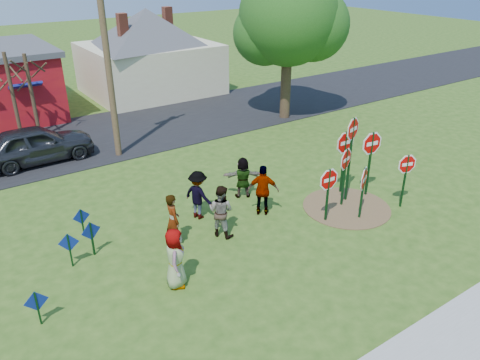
# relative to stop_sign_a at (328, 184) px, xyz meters

# --- Properties ---
(ground) EXTENTS (120.00, 120.00, 0.00)m
(ground) POSITION_rel_stop_sign_a_xyz_m (-3.20, 1.24, -1.44)
(ground) COLOR #2D4E16
(ground) RESTS_ON ground
(road) EXTENTS (120.00, 7.50, 0.04)m
(road) POSITION_rel_stop_sign_a_xyz_m (-3.20, 12.74, -1.42)
(road) COLOR black
(road) RESTS_ON ground
(dirt_patch) EXTENTS (3.20, 3.20, 0.03)m
(dirt_patch) POSITION_rel_stop_sign_a_xyz_m (1.30, 0.24, -1.42)
(dirt_patch) COLOR brown
(dirt_patch) RESTS_ON ground
(cream_house) EXTENTS (9.40, 9.40, 6.50)m
(cream_house) POSITION_rel_stop_sign_a_xyz_m (2.30, 19.24, 1.49)
(cream_house) COLOR beige
(cream_house) RESTS_ON ground
(stop_sign_a) EXTENTS (1.05, 0.08, 2.12)m
(stop_sign_a) POSITION_rel_stop_sign_a_xyz_m (0.00, 0.00, 0.00)
(stop_sign_a) COLOR black
(stop_sign_a) RESTS_ON ground
(stop_sign_b) EXTENTS (1.10, 0.34, 3.43)m
(stop_sign_b) POSITION_rel_stop_sign_a_xyz_m (1.69, 0.68, 1.07)
(stop_sign_b) COLOR black
(stop_sign_b) RESTS_ON ground
(stop_sign_c) EXTENTS (1.17, 0.18, 2.73)m
(stop_sign_c) POSITION_rel_stop_sign_a_xyz_m (2.65, 0.54, 0.46)
(stop_sign_c) COLOR black
(stop_sign_c) RESTS_ON ground
(stop_sign_d) EXTENTS (1.18, 0.08, 2.68)m
(stop_sign_d) POSITION_rel_stop_sign_a_xyz_m (2.01, 1.26, 0.46)
(stop_sign_d) COLOR black
(stop_sign_d) RESTS_ON ground
(stop_sign_e) EXTENTS (1.00, 0.55, 2.09)m
(stop_sign_e) POSITION_rel_stop_sign_a_xyz_m (1.12, -0.55, -0.04)
(stop_sign_e) COLOR black
(stop_sign_e) RESTS_ON ground
(stop_sign_f) EXTENTS (0.93, 0.31, 2.20)m
(stop_sign_f) POSITION_rel_stop_sign_a_xyz_m (3.01, -0.83, 0.12)
(stop_sign_f) COLOR black
(stop_sign_f) RESTS_ON ground
(stop_sign_g) EXTENTS (1.04, 0.38, 2.40)m
(stop_sign_g) POSITION_rel_stop_sign_a_xyz_m (1.28, 0.49, 0.21)
(stop_sign_g) COLOR black
(stop_sign_g) RESTS_ON ground
(blue_diamond_a) EXTENTS (0.59, 0.06, 1.01)m
(blue_diamond_a) POSITION_rel_stop_sign_a_xyz_m (-9.51, 0.33, -0.82)
(blue_diamond_a) COLOR black
(blue_diamond_a) RESTS_ON ground
(blue_diamond_b) EXTENTS (0.57, 0.20, 1.13)m
(blue_diamond_b) POSITION_rel_stop_sign_a_xyz_m (-8.12, 2.34, -0.74)
(blue_diamond_b) COLOR black
(blue_diamond_b) RESTS_ON ground
(blue_diamond_c) EXTENTS (0.62, 0.13, 1.17)m
(blue_diamond_c) POSITION_rel_stop_sign_a_xyz_m (-7.38, 2.55, -0.72)
(blue_diamond_c) COLOR black
(blue_diamond_c) RESTS_ON ground
(blue_diamond_d) EXTENTS (0.56, 0.05, 1.02)m
(blue_diamond_d) POSITION_rel_stop_sign_a_xyz_m (-7.30, 3.79, -0.81)
(blue_diamond_d) COLOR black
(blue_diamond_d) RESTS_ON ground
(person_a) EXTENTS (0.94, 1.05, 1.80)m
(person_a) POSITION_rel_stop_sign_a_xyz_m (-5.95, -0.22, -0.54)
(person_a) COLOR #465696
(person_a) RESTS_ON ground
(person_b) EXTENTS (0.50, 0.70, 1.81)m
(person_b) POSITION_rel_stop_sign_a_xyz_m (-5.06, 1.64, -0.53)
(person_b) COLOR #277867
(person_b) RESTS_ON ground
(person_c) EXTENTS (1.02, 1.10, 1.80)m
(person_c) POSITION_rel_stop_sign_a_xyz_m (-3.50, 1.30, -0.54)
(person_c) COLOR brown
(person_c) RESTS_ON ground
(person_d) EXTENTS (1.01, 1.30, 1.77)m
(person_d) POSITION_rel_stop_sign_a_xyz_m (-3.54, 2.71, -0.55)
(person_d) COLOR #38373C
(person_d) RESTS_ON ground
(person_e) EXTENTS (1.15, 1.05, 1.88)m
(person_e) POSITION_rel_stop_sign_a_xyz_m (-1.53, 1.63, -0.49)
(person_e) COLOR #4A2A57
(person_e) RESTS_ON ground
(person_f) EXTENTS (1.54, 1.13, 1.61)m
(person_f) POSITION_rel_stop_sign_a_xyz_m (-1.35, 3.14, -0.63)
(person_f) COLOR #1D4C2C
(person_f) RESTS_ON ground
(suv) EXTENTS (4.93, 2.06, 1.67)m
(suv) POSITION_rel_stop_sign_a_xyz_m (-7.02, 11.03, -0.56)
(suv) COLOR #333339
(suv) RESTS_ON road
(utility_pole) EXTENTS (2.20, 0.70, 9.17)m
(utility_pole) POSITION_rel_stop_sign_a_xyz_m (-3.75, 9.79, 3.39)
(utility_pole) COLOR #4C3823
(utility_pole) RESTS_ON ground
(leafy_tree) EXTENTS (5.77, 5.27, 8.20)m
(leafy_tree) POSITION_rel_stop_sign_a_xyz_m (6.32, 9.80, 3.85)
(leafy_tree) COLOR #382819
(leafy_tree) RESTS_ON ground
(bare_tree_east) EXTENTS (1.80, 1.80, 4.39)m
(bare_tree_east) POSITION_rel_stop_sign_a_xyz_m (-7.05, 14.30, 1.40)
(bare_tree_east) COLOR #382819
(bare_tree_east) RESTS_ON ground
(bare_tree_extra) EXTENTS (1.80, 1.80, 4.23)m
(bare_tree_extra) POSITION_rel_stop_sign_a_xyz_m (-6.21, 14.27, 1.30)
(bare_tree_extra) COLOR #382819
(bare_tree_extra) RESTS_ON ground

